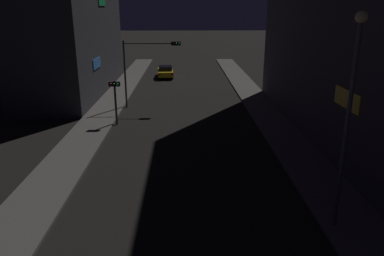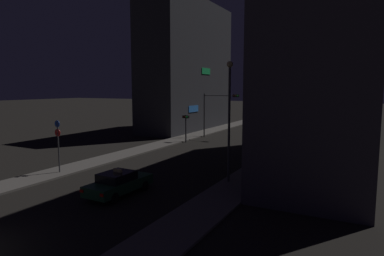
% 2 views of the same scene
% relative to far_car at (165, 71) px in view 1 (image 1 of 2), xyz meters
% --- Properties ---
extents(sidewalk_left, '(2.66, 66.40, 0.14)m').
position_rel_far_car_xyz_m(sidewalk_left, '(-4.24, -17.03, -0.66)').
color(sidewalk_left, '#5B5651').
rests_on(sidewalk_left, ground_plane).
extents(sidewalk_right, '(2.66, 66.40, 0.14)m').
position_rel_far_car_xyz_m(sidewalk_right, '(8.97, -17.03, -0.66)').
color(sidewalk_right, '#5B5651').
rests_on(sidewalk_right, ground_plane).
extents(far_car, '(2.12, 4.57, 1.42)m').
position_rel_far_car_xyz_m(far_car, '(0.00, 0.00, 0.00)').
color(far_car, yellow).
rests_on(far_car, ground_plane).
extents(traffic_light_overhead, '(4.82, 0.41, 5.66)m').
position_rel_far_car_xyz_m(traffic_light_overhead, '(-0.87, -14.62, 3.36)').
color(traffic_light_overhead, '#47474C').
rests_on(traffic_light_overhead, ground_plane).
extents(traffic_light_left_kerb, '(0.80, 0.42, 3.27)m').
position_rel_far_car_xyz_m(traffic_light_left_kerb, '(-2.66, -19.59, 1.64)').
color(traffic_light_left_kerb, '#47474C').
rests_on(traffic_light_left_kerb, ground_plane).
extents(street_lamp_near_block, '(0.42, 0.42, 7.97)m').
position_rel_far_car_xyz_m(street_lamp_near_block, '(8.15, -33.25, 4.27)').
color(street_lamp_near_block, '#47474C').
rests_on(street_lamp_near_block, sidewalk_right).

